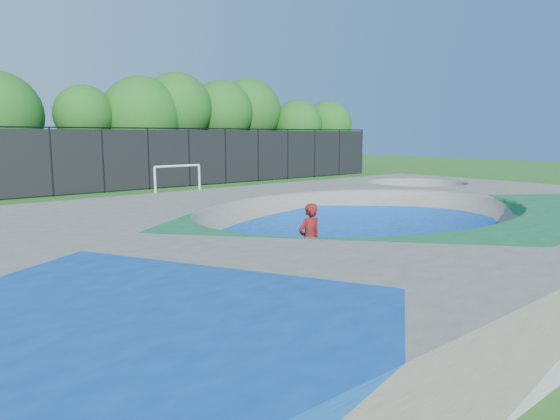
# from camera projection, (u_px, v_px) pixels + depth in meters

# --- Properties ---
(ground) EXTENTS (120.00, 120.00, 0.00)m
(ground) POSITION_uv_depth(u_px,v_px,m) (365.00, 255.00, 14.99)
(ground) COLOR #245918
(ground) RESTS_ON ground
(skate_deck) EXTENTS (22.00, 14.00, 1.50)m
(skate_deck) POSITION_uv_depth(u_px,v_px,m) (366.00, 230.00, 14.88)
(skate_deck) COLOR gray
(skate_deck) RESTS_ON ground
(skater) EXTENTS (0.69, 0.46, 1.87)m
(skater) POSITION_uv_depth(u_px,v_px,m) (310.00, 240.00, 12.67)
(skater) COLOR red
(skater) RESTS_ON ground
(skateboard) EXTENTS (0.80, 0.32, 0.05)m
(skateboard) POSITION_uv_depth(u_px,v_px,m) (309.00, 274.00, 12.81)
(skateboard) COLOR black
(skateboard) RESTS_ON ground
(soccer_goal) EXTENTS (2.89, 0.12, 1.91)m
(soccer_goal) POSITION_uv_depth(u_px,v_px,m) (178.00, 175.00, 27.93)
(soccer_goal) COLOR white
(soccer_goal) RESTS_ON ground
(fence) EXTENTS (48.09, 0.09, 4.04)m
(fence) POSITION_uv_depth(u_px,v_px,m) (103.00, 159.00, 30.62)
(fence) COLOR black
(fence) RESTS_ON ground
(treeline) EXTENTS (52.34, 7.40, 8.50)m
(treeline) POSITION_uv_depth(u_px,v_px,m) (114.00, 114.00, 35.36)
(treeline) COLOR #402A20
(treeline) RESTS_ON ground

